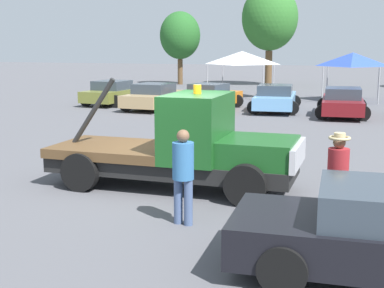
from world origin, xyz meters
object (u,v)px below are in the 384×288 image
at_px(person_at_hood, 183,170).
at_px(parked_car_skyblue, 275,98).
at_px(parked_car_tan, 155,97).
at_px(parked_car_olive, 114,93).
at_px(parked_car_maroon, 342,102).
at_px(canopy_tent_white, 242,58).
at_px(tow_truck, 186,149).
at_px(tree_right, 270,18).
at_px(person_near_truck, 338,172).
at_px(parked_car_orange, 210,97).
at_px(canopy_tent_blue, 353,59).
at_px(tree_center, 180,36).

distance_m(person_at_hood, parked_car_skyblue, 17.88).
bearing_deg(parked_car_tan, parked_car_olive, 69.27).
relative_size(parked_car_maroon, canopy_tent_white, 1.40).
relative_size(tow_truck, tree_right, 0.71).
xyz_separation_m(parked_car_maroon, tree_right, (-6.99, 18.36, 4.81)).
relative_size(person_near_truck, person_at_hood, 0.99).
relative_size(parked_car_orange, parked_car_skyblue, 0.96).
height_order(parked_car_olive, canopy_tent_blue, canopy_tent_blue).
bearing_deg(parked_car_maroon, parked_car_olive, 80.81).
relative_size(tow_truck, canopy_tent_blue, 1.84).
distance_m(parked_car_olive, parked_car_maroon, 12.51).
relative_size(parked_car_olive, parked_car_orange, 1.00).
bearing_deg(parked_car_tan, tree_center, 18.88).
xyz_separation_m(person_near_truck, tree_right, (-7.81, 34.63, 4.43)).
height_order(canopy_tent_blue, tree_center, tree_center).
bearing_deg(canopy_tent_blue, tree_right, 122.67).
height_order(person_near_truck, parked_car_olive, person_near_truck).
height_order(parked_car_maroon, canopy_tent_blue, canopy_tent_blue).
relative_size(person_at_hood, canopy_tent_blue, 0.56).
relative_size(person_at_hood, tree_center, 0.29).
bearing_deg(parked_car_skyblue, person_at_hood, 178.86).
distance_m(tow_truck, parked_car_olive, 18.51).
relative_size(tow_truck, tree_center, 0.95).
distance_m(person_near_truck, tree_center, 36.82).
distance_m(parked_car_tan, canopy_tent_blue, 12.25).
xyz_separation_m(tow_truck, tree_right, (-4.35, 32.93, 4.52)).
bearing_deg(parked_car_olive, parked_car_orange, -92.65).
height_order(person_near_truck, parked_car_tan, person_near_truck).
distance_m(tow_truck, parked_car_tan, 15.83).
height_order(parked_car_olive, tree_center, tree_center).
bearing_deg(person_at_hood, tree_center, -148.67).
bearing_deg(tree_center, canopy_tent_white, -51.63).
bearing_deg(canopy_tent_blue, parked_car_skyblue, -117.46).
relative_size(parked_car_tan, canopy_tent_white, 1.33).
xyz_separation_m(parked_car_tan, canopy_tent_white, (2.72, 7.69, 1.85)).
relative_size(tree_center, tree_right, 0.75).
distance_m(parked_car_orange, tree_center, 18.65).
xyz_separation_m(parked_car_olive, parked_car_tan, (3.09, -1.36, 0.00)).
distance_m(tow_truck, parked_car_orange, 15.60).
height_order(person_at_hood, parked_car_tan, person_at_hood).
relative_size(parked_car_orange, tree_right, 0.56).
relative_size(canopy_tent_blue, tree_center, 0.52).
relative_size(person_near_truck, tree_center, 0.29).
relative_size(person_near_truck, parked_car_orange, 0.38).
xyz_separation_m(canopy_tent_blue, tree_right, (-7.06, 11.01, 3.01)).
xyz_separation_m(parked_car_olive, parked_car_skyblue, (9.15, -0.27, 0.00)).
bearing_deg(person_at_hood, parked_car_tan, -144.56).
bearing_deg(canopy_tent_blue, person_at_hood, -94.52).
distance_m(parked_car_tan, parked_car_maroon, 9.37).
relative_size(parked_car_olive, canopy_tent_blue, 1.45).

